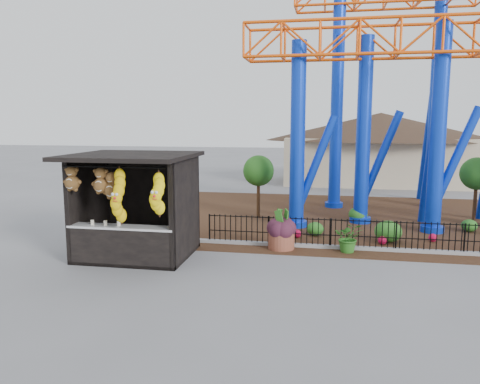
% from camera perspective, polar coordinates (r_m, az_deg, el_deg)
% --- Properties ---
extents(ground, '(120.00, 120.00, 0.00)m').
position_cam_1_polar(ground, '(12.80, -1.77, -9.88)').
color(ground, slate).
rests_on(ground, ground).
extents(mulch_bed, '(18.00, 12.00, 0.02)m').
position_cam_1_polar(mulch_bed, '(20.32, 14.27, -3.14)').
color(mulch_bed, '#331E11').
rests_on(mulch_bed, ground).
extents(curb, '(18.00, 0.18, 0.12)m').
position_cam_1_polar(curb, '(15.45, 15.45, -6.70)').
color(curb, gray).
rests_on(curb, ground).
extents(prize_booth, '(3.50, 3.40, 3.12)m').
position_cam_1_polar(prize_booth, '(14.17, -12.97, -1.88)').
color(prize_booth, black).
rests_on(prize_booth, ground).
extents(picket_fence, '(12.20, 0.06, 1.00)m').
position_cam_1_polar(picket_fence, '(15.45, 18.85, -5.17)').
color(picket_fence, black).
rests_on(picket_fence, ground).
extents(roller_coaster, '(11.00, 6.37, 10.82)m').
position_cam_1_polar(roller_coaster, '(20.38, 18.17, 14.93)').
color(roller_coaster, '#0B31C4').
rests_on(roller_coaster, ground).
extents(terracotta_planter, '(1.08, 1.08, 0.56)m').
position_cam_1_polar(terracotta_planter, '(15.10, 5.05, -5.90)').
color(terracotta_planter, brown).
rests_on(terracotta_planter, ground).
extents(planter_foliage, '(0.70, 0.70, 0.64)m').
position_cam_1_polar(planter_foliage, '(14.97, 5.08, -3.67)').
color(planter_foliage, '#351523').
rests_on(planter_foliage, terracotta_planter).
extents(potted_plant, '(0.86, 0.75, 0.96)m').
position_cam_1_polar(potted_plant, '(15.01, 13.13, -5.41)').
color(potted_plant, '#205418').
rests_on(potted_plant, ground).
extents(landscaping, '(7.62, 3.99, 0.72)m').
position_cam_1_polar(landscaping, '(17.70, 17.60, -4.01)').
color(landscaping, '#245B1A').
rests_on(landscaping, mulch_bed).
extents(pavilion, '(15.00, 15.00, 4.80)m').
position_cam_1_polar(pavilion, '(32.06, 16.70, 6.50)').
color(pavilion, '#BFAD8C').
rests_on(pavilion, ground).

